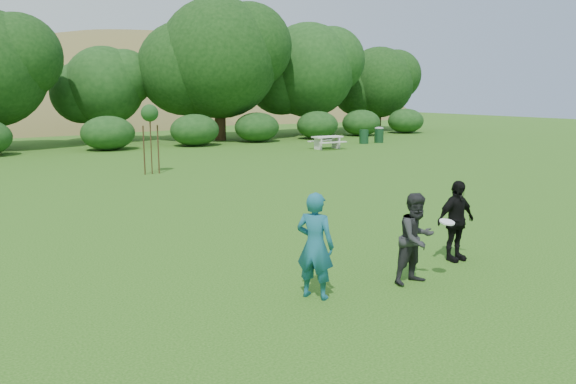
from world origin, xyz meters
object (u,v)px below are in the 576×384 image
picnic_table (327,140)px  player_teal (315,246)px  player_grey (416,239)px  trash_can_near (364,137)px  trash_can_lidded (379,135)px  player_black (456,221)px  sapling (150,115)px

picnic_table → player_teal: bearing=-126.3°
player_grey → picnic_table: size_ratio=0.90×
trash_can_near → picnic_table: size_ratio=0.50×
trash_can_near → trash_can_lidded: 1.27m
player_grey → trash_can_lidded: (17.82, 21.51, -0.27)m
picnic_table → trash_can_lidded: trash_can_lidded is taller
player_black → sapling: 15.06m
player_teal → trash_can_near: 28.11m
player_black → picnic_table: bearing=61.9°
player_teal → player_grey: size_ratio=1.09×
player_grey → trash_can_near: bearing=50.7°
player_black → trash_can_lidded: player_black is taller
sapling → trash_can_lidded: size_ratio=2.71×
player_grey → sapling: bearing=86.9°
player_black → trash_can_near: bearing=55.7°
trash_can_near → sapling: size_ratio=0.32×
trash_can_near → player_black: bearing=-125.4°
player_teal → player_black: bearing=-119.2°
picnic_table → trash_can_lidded: bearing=16.5°
sapling → trash_can_lidded: sapling is taller
player_grey → player_black: size_ratio=1.00×
player_teal → trash_can_lidded: (19.74, 21.16, -0.35)m
player_black → picnic_table: player_black is taller
trash_can_near → picnic_table: trash_can_near is taller
player_teal → trash_can_near: player_teal is taller
picnic_table → player_black: bearing=-119.2°
player_grey → player_black: 1.75m
trash_can_near → picnic_table: 4.41m
picnic_table → trash_can_lidded: 5.60m
trash_can_near → trash_can_lidded: (1.27, -0.02, 0.09)m
player_teal → player_grey: player_teal is taller
sapling → trash_can_lidded: bearing=19.0°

